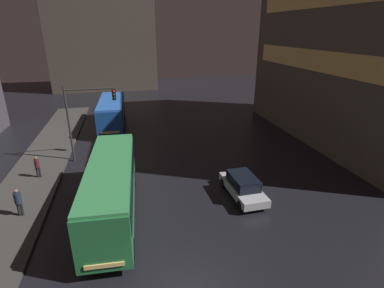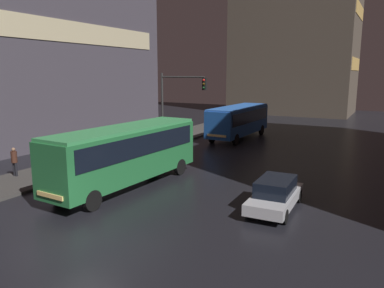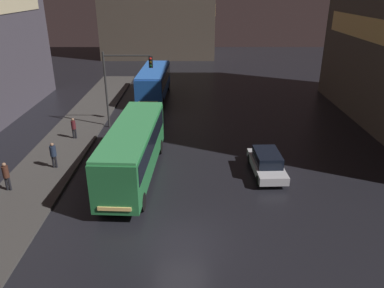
{
  "view_description": "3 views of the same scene",
  "coord_description": "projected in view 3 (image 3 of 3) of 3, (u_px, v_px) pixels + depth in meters",
  "views": [
    {
      "loc": [
        -1.84,
        -9.27,
        10.41
      ],
      "look_at": [
        2.53,
        10.15,
        2.75
      ],
      "focal_mm": 28.0,
      "sensor_mm": 36.0,
      "label": 1
    },
    {
      "loc": [
        9.8,
        -9.5,
        6.28
      ],
      "look_at": [
        -0.07,
        8.63,
        2.36
      ],
      "focal_mm": 35.0,
      "sensor_mm": 36.0,
      "label": 2
    },
    {
      "loc": [
        0.53,
        -14.27,
        11.08
      ],
      "look_at": [
        0.62,
        6.82,
        2.11
      ],
      "focal_mm": 35.0,
      "sensor_mm": 36.0,
      "label": 3
    }
  ],
  "objects": [
    {
      "name": "pedestrian_mid",
      "position": [
        4.0,
        175.0,
        21.22
      ],
      "size": [
        0.5,
        0.5,
        1.75
      ],
      "rotation": [
        0.0,
        0.0,
        0.82
      ],
      "color": "black",
      "rests_on": "sidewalk_left"
    },
    {
      "name": "bus_far",
      "position": [
        152.0,
        80.0,
        39.02
      ],
      "size": [
        2.86,
        9.51,
        3.13
      ],
      "rotation": [
        0.0,
        0.0,
        3.11
      ],
      "color": "#194793",
      "rests_on": "ground"
    },
    {
      "name": "traffic_light_main",
      "position": [
        120.0,
        77.0,
        29.97
      ],
      "size": [
        3.96,
        0.35,
        6.29
      ],
      "color": "#2D2D2D",
      "rests_on": "ground"
    },
    {
      "name": "bus_near",
      "position": [
        132.0,
        146.0,
        22.61
      ],
      "size": [
        2.94,
        10.34,
        3.4
      ],
      "rotation": [
        0.0,
        0.0,
        3.09
      ],
      "color": "#236B38",
      "rests_on": "ground"
    },
    {
      "name": "sidewalk_left",
      "position": [
        57.0,
        153.0,
        26.6
      ],
      "size": [
        4.0,
        48.0,
        0.15
      ],
      "color": "#3D3A38",
      "rests_on": "ground"
    },
    {
      "name": "car_taxi",
      "position": [
        265.0,
        163.0,
        23.6
      ],
      "size": [
        1.91,
        4.48,
        1.49
      ],
      "rotation": [
        0.0,
        0.0,
        3.18
      ],
      "color": "#B7B7BC",
      "rests_on": "ground"
    },
    {
      "name": "pedestrian_far",
      "position": [
        72.0,
        127.0,
        28.58
      ],
      "size": [
        0.43,
        0.43,
        1.64
      ],
      "rotation": [
        0.0,
        0.0,
        5.96
      ],
      "color": "black",
      "rests_on": "sidewalk_left"
    },
    {
      "name": "ground_plane",
      "position": [
        179.0,
        243.0,
        17.47
      ],
      "size": [
        120.0,
        120.0,
        0.0
      ],
      "primitive_type": "plane",
      "color": "black"
    },
    {
      "name": "pedestrian_near",
      "position": [
        51.0,
        153.0,
        23.91
      ],
      "size": [
        0.46,
        0.46,
        1.73
      ],
      "rotation": [
        0.0,
        0.0,
        0.2
      ],
      "color": "black",
      "rests_on": "sidewalk_left"
    }
  ]
}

